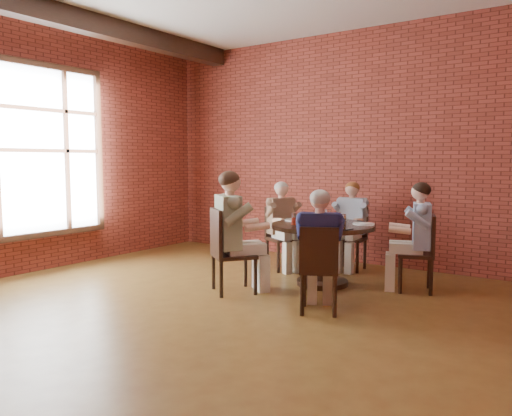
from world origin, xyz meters
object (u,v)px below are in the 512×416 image
Objects in this scene: diner_d at (234,232)px; chair_d at (226,248)px; diner_a at (416,237)px; dining_table at (323,242)px; diner_b at (351,226)px; chair_c at (280,235)px; diner_e at (319,251)px; chair_e at (319,266)px; chair_b at (352,235)px; diner_c at (283,226)px; smartphone at (347,229)px; chair_a at (423,250)px.

chair_d is at bearing 90.00° from diner_d.
dining_table is at bearing -90.00° from diner_a.
diner_a is 1.26m from diner_b.
chair_d is at bearing -127.73° from dining_table.
diner_e is at bearing -108.95° from chair_c.
chair_c is 2.10m from chair_e.
diner_a is at bearing -33.77° from diner_b.
chair_b is 0.99× the size of chair_e.
dining_table is 0.97m from diner_c.
diner_c is 1.97m from diner_e.
diner_e reaches higher than dining_table.
smartphone is (0.44, -0.28, 0.23)m from dining_table.
diner_e is (0.48, -1.00, 0.09)m from dining_table.
chair_e is (1.19, -0.18, -0.21)m from diner_d.
chair_a is at bearing -106.09° from chair_d.
diner_a is at bearing -90.00° from chair_a.
chair_b is (-1.17, 0.66, -0.01)m from chair_a.
diner_e is (1.16, -0.12, -0.08)m from diner_d.
chair_c is 0.99× the size of chair_e.
diner_a is at bearing -106.20° from diner_d.
diner_b is (-1.16, 0.59, 0.12)m from chair_a.
chair_b is at bearing -28.39° from chair_c.
chair_e is 0.72× the size of diner_e.
chair_a is at bearing -65.08° from chair_c.
chair_c is 0.63× the size of diner_d.
diner_a is 0.91× the size of diner_d.
chair_c reaches higher than smartphone.
diner_e is at bearing -43.25° from chair_a.
diner_d is at bearing -112.42° from diner_b.
diner_c is (-0.78, -0.59, 0.13)m from chair_b.
diner_d is at bearing -90.00° from chair_d.
diner_c reaches higher than smartphone.
chair_d is at bearing -113.29° from diner_b.
chair_c is 0.90× the size of chair_d.
chair_c is (-0.84, -0.56, -0.00)m from chair_b.
chair_c is 0.15m from diner_c.
diner_b is at bearing -136.35° from chair_a.
diner_b is 2.05m from diner_e.
dining_table is 1.02× the size of diner_b.
smartphone is (-0.58, -0.64, 0.12)m from diner_a.
diner_a reaches higher than chair_c.
diner_a reaches higher than chair_d.
diner_b is at bearing 124.78° from smartphone.
chair_d is at bearing -145.25° from chair_c.
chair_a is 2.19m from diner_d.
smartphone is (1.36, -0.77, 0.27)m from chair_c.
dining_table is 1.01× the size of diner_e.
diner_c reaches higher than dining_table.
chair_c is at bearing -72.90° from chair_e.
diner_c is 1.50m from smartphone.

